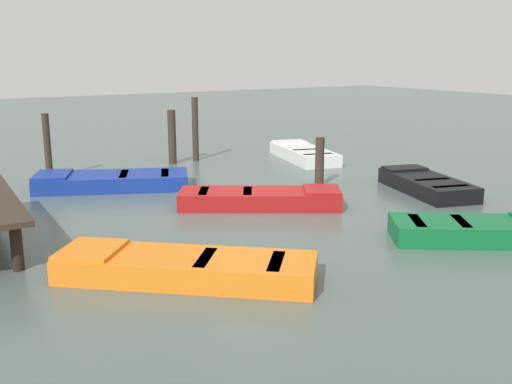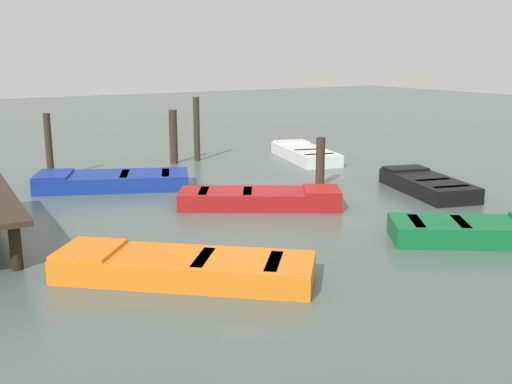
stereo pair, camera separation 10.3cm
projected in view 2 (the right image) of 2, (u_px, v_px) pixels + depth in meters
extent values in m
plane|color=#4C5B56|center=(256.00, 206.00, 14.18)|extent=(80.00, 80.00, 0.00)
cylinder|color=black|center=(15.00, 246.00, 9.93)|extent=(0.20, 0.20, 0.85)
cube|color=maroon|center=(260.00, 199.00, 14.06)|extent=(3.02, 3.84, 0.40)
cube|color=black|center=(260.00, 193.00, 14.02)|extent=(2.49, 3.22, 0.04)
cube|color=maroon|center=(322.00, 190.00, 13.99)|extent=(1.33, 1.26, 0.06)
cube|color=black|center=(248.00, 192.00, 14.02)|extent=(0.87, 0.65, 0.04)
cube|color=black|center=(204.00, 191.00, 14.03)|extent=(0.87, 0.65, 0.04)
cube|color=black|center=(427.00, 185.00, 15.52)|extent=(3.30, 2.10, 0.40)
cube|color=gray|center=(428.00, 180.00, 15.49)|extent=(2.78, 1.70, 0.04)
cube|color=black|center=(405.00, 168.00, 16.59)|extent=(0.98, 1.29, 0.06)
cube|color=#776E5D|center=(433.00, 180.00, 15.26)|extent=(0.48, 1.01, 0.04)
cube|color=#776E5D|center=(451.00, 187.00, 14.47)|extent=(0.48, 1.01, 0.04)
cube|color=navy|center=(114.00, 181.00, 16.03)|extent=(2.97, 4.28, 0.40)
cube|color=silver|center=(113.00, 176.00, 16.00)|extent=(2.43, 3.59, 0.04)
cube|color=navy|center=(53.00, 174.00, 15.77)|extent=(1.57, 1.34, 0.06)
cube|color=#A4A49F|center=(125.00, 174.00, 16.03)|extent=(1.13, 0.65, 0.04)
cube|color=#A4A49F|center=(166.00, 173.00, 16.18)|extent=(1.13, 0.65, 0.04)
cube|color=orange|center=(185.00, 268.00, 9.54)|extent=(3.65, 3.96, 0.40)
cube|color=black|center=(184.00, 260.00, 9.51)|extent=(3.04, 3.31, 0.04)
cube|color=orange|center=(89.00, 249.00, 9.74)|extent=(1.44, 1.42, 0.06)
cube|color=black|center=(203.00, 258.00, 9.45)|extent=(0.86, 0.78, 0.04)
cube|color=black|center=(274.00, 262.00, 9.27)|extent=(0.86, 0.78, 0.04)
cube|color=#0F602D|center=(472.00, 231.00, 11.49)|extent=(2.76, 3.23, 0.40)
cube|color=orange|center=(472.00, 224.00, 11.46)|extent=(2.27, 2.69, 0.04)
cube|color=#B06E1E|center=(461.00, 222.00, 11.46)|extent=(0.89, 0.70, 0.04)
cube|color=#B06E1E|center=(416.00, 222.00, 11.51)|extent=(0.89, 0.70, 0.04)
cube|color=silver|center=(305.00, 154.00, 20.34)|extent=(3.72, 2.13, 0.40)
cube|color=#334772|center=(305.00, 150.00, 20.31)|extent=(3.14, 1.72, 0.04)
cube|color=silver|center=(291.00, 142.00, 21.56)|extent=(1.04, 1.31, 0.06)
cube|color=navy|center=(308.00, 150.00, 20.05)|extent=(0.45, 1.02, 0.04)
cube|color=navy|center=(319.00, 154.00, 19.15)|extent=(0.45, 1.02, 0.04)
cylinder|color=#33281E|center=(320.00, 162.00, 16.24)|extent=(0.25, 0.25, 1.35)
cylinder|color=#33281E|center=(197.00, 129.00, 20.02)|extent=(0.21, 0.21, 2.16)
cylinder|color=#33281E|center=(49.00, 146.00, 17.17)|extent=(0.20, 0.20, 1.91)
cylinder|color=#33281E|center=(173.00, 137.00, 19.52)|extent=(0.26, 0.26, 1.78)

